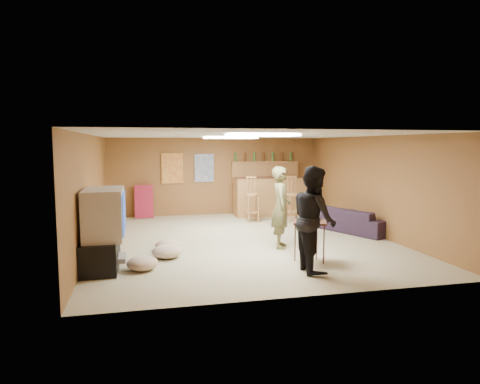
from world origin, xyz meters
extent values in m
plane|color=tan|center=(0.00, 0.00, 0.00)|extent=(7.00, 7.00, 0.00)
cube|color=silver|center=(0.00, 0.00, 2.20)|extent=(6.00, 7.00, 0.02)
cube|color=brown|center=(0.00, 3.50, 1.10)|extent=(6.00, 0.02, 2.20)
cube|color=brown|center=(0.00, -3.50, 1.10)|extent=(6.00, 0.02, 2.20)
cube|color=brown|center=(-3.00, 0.00, 1.10)|extent=(0.02, 7.00, 2.20)
cube|color=brown|center=(3.00, 0.00, 1.10)|extent=(0.02, 7.00, 2.20)
cube|color=black|center=(-2.72, -1.50, 0.25)|extent=(0.55, 1.30, 0.50)
cube|color=#B2B2B7|center=(-2.50, -1.50, 0.15)|extent=(0.35, 0.50, 0.08)
cube|color=#B2B2B7|center=(-2.65, -1.50, 0.90)|extent=(0.60, 1.10, 0.80)
cube|color=navy|center=(-2.34, -1.50, 0.90)|extent=(0.02, 0.95, 0.65)
cube|color=#9B6938|center=(1.50, 2.95, 0.55)|extent=(2.00, 0.60, 1.10)
cube|color=#3C1E13|center=(1.50, 2.70, 1.10)|extent=(2.10, 0.12, 0.05)
cube|color=#9B6938|center=(1.50, 3.40, 1.50)|extent=(2.00, 0.18, 0.05)
cube|color=#9B6938|center=(1.50, 3.42, 1.20)|extent=(2.00, 0.14, 0.60)
cube|color=#BF3F26|center=(-1.20, 3.46, 1.35)|extent=(0.60, 0.03, 0.85)
cube|color=#334C99|center=(-0.30, 3.46, 1.35)|extent=(0.55, 0.03, 0.80)
cube|color=#A41E3A|center=(-2.00, 3.30, 0.45)|extent=(0.50, 0.26, 0.91)
cube|color=white|center=(0.00, -1.50, 2.17)|extent=(1.20, 0.60, 0.04)
cube|color=white|center=(0.00, 1.20, 2.17)|extent=(1.20, 0.60, 0.04)
imported|color=brown|center=(0.58, -0.82, 0.80)|extent=(0.53, 0.67, 1.59)
imported|color=black|center=(0.60, -2.41, 0.84)|extent=(0.66, 0.83, 1.68)
imported|color=black|center=(2.70, 0.27, 0.28)|extent=(1.43, 2.03, 0.55)
cube|color=#3C1E13|center=(0.71, -1.96, 0.36)|extent=(0.67, 0.60, 0.71)
cylinder|color=#AF0B28|center=(0.61, -1.88, 0.77)|extent=(0.08, 0.08, 0.10)
cylinder|color=#AF0B28|center=(0.79, -2.03, 0.77)|extent=(0.08, 0.08, 0.10)
cylinder|color=#1D1698|center=(0.88, -1.89, 0.77)|extent=(0.10, 0.10, 0.11)
ellipsoid|color=tan|center=(-1.63, -1.11, 0.12)|extent=(0.67, 0.67, 0.24)
ellipsoid|color=tan|center=(-1.59, -0.57, 0.11)|extent=(0.51, 0.51, 0.21)
ellipsoid|color=tan|center=(-2.06, -1.78, 0.11)|extent=(0.62, 0.62, 0.22)
camera|label=1|loc=(-2.04, -8.64, 2.00)|focal=32.00mm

